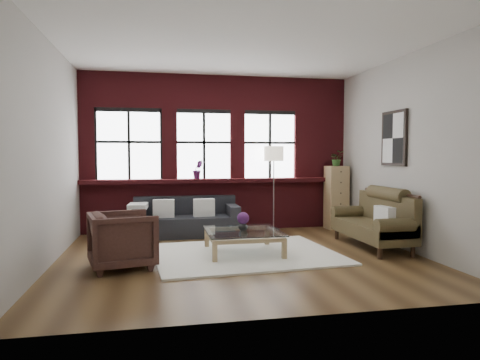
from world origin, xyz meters
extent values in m
plane|color=#4D351C|center=(0.00, 0.00, 0.00)|extent=(5.50, 5.50, 0.00)
plane|color=white|center=(0.00, 0.00, 3.20)|extent=(5.50, 5.50, 0.00)
plane|color=#ADA9A1|center=(0.00, 2.50, 1.60)|extent=(5.50, 0.00, 5.50)
plane|color=#ADA9A1|center=(0.00, -2.50, 1.60)|extent=(5.50, 0.00, 5.50)
plane|color=#ADA9A1|center=(-2.75, 0.00, 1.60)|extent=(0.00, 5.00, 5.00)
plane|color=#ADA9A1|center=(2.75, 0.00, 1.60)|extent=(0.00, 5.00, 5.00)
cube|color=#5D151B|center=(0.00, 2.35, 1.04)|extent=(5.50, 0.30, 0.08)
cube|color=white|center=(0.09, 0.12, 0.02)|extent=(2.97, 2.42, 0.03)
cube|color=silver|center=(-1.14, 1.80, 0.55)|extent=(0.41, 0.16, 0.34)
cube|color=silver|center=(-0.37, 1.80, 0.55)|extent=(0.41, 0.19, 0.34)
cube|color=silver|center=(2.22, -0.31, 0.59)|extent=(0.17, 0.39, 0.34)
imported|color=#38211C|center=(-1.74, -0.33, 0.39)|extent=(1.04, 1.02, 0.79)
imported|color=#B2B2B2|center=(0.07, 0.18, 0.46)|extent=(0.18, 0.18, 0.16)
sphere|color=#542160|center=(0.07, 0.18, 0.57)|extent=(0.19, 0.19, 0.19)
cube|color=#9F8356|center=(2.47, 2.08, 0.67)|extent=(0.41, 0.41, 1.33)
imported|color=#2D5923|center=(2.47, 2.08, 1.49)|extent=(0.31, 0.27, 0.32)
imported|color=#542160|center=(-0.44, 2.32, 1.27)|extent=(0.24, 0.20, 0.38)
camera|label=1|loc=(-1.26, -6.37, 1.57)|focal=32.00mm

